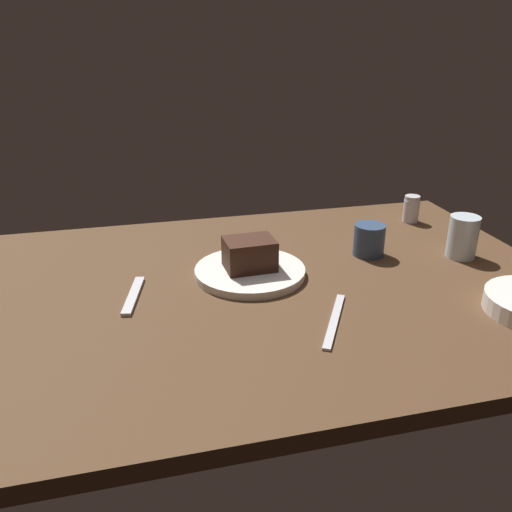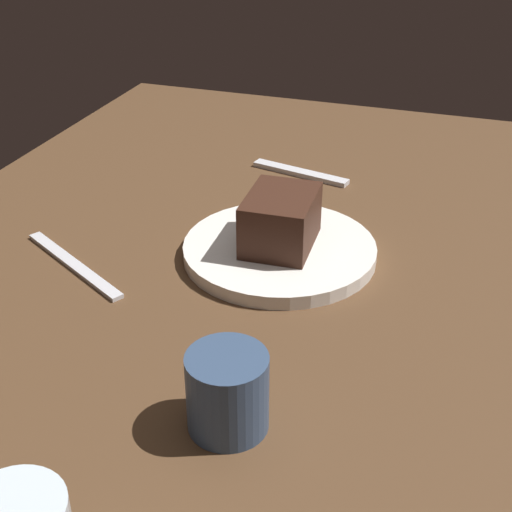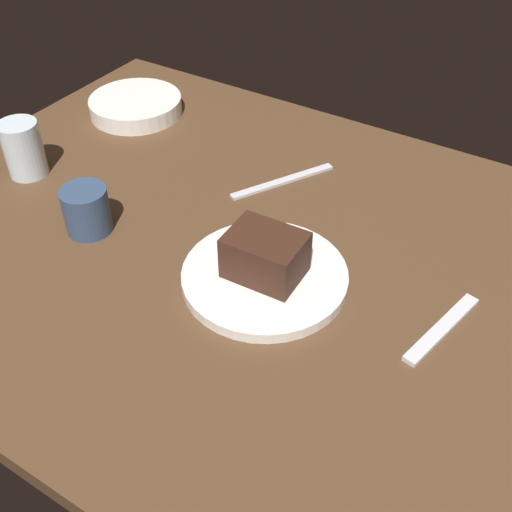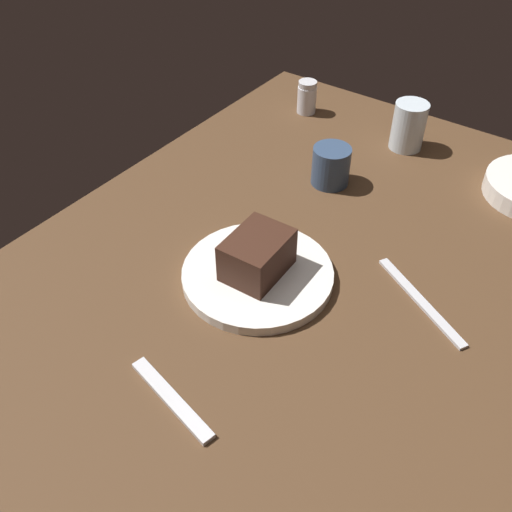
% 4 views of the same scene
% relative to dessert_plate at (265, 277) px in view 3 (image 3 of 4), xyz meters
% --- Properties ---
extents(dining_table, '(1.20, 0.84, 0.03)m').
position_rel_dessert_plate_xyz_m(dining_table, '(0.02, -0.05, -0.02)').
color(dining_table, '#4C331E').
rests_on(dining_table, ground).
extents(dessert_plate, '(0.23, 0.23, 0.02)m').
position_rel_dessert_plate_xyz_m(dessert_plate, '(0.00, 0.00, 0.00)').
color(dessert_plate, white).
rests_on(dessert_plate, dining_table).
extents(chocolate_cake_slice, '(0.10, 0.08, 0.06)m').
position_rel_dessert_plate_xyz_m(chocolate_cake_slice, '(-0.00, 0.00, 0.04)').
color(chocolate_cake_slice, '#381E14').
rests_on(chocolate_cake_slice, dessert_plate).
extents(water_glass, '(0.06, 0.06, 0.09)m').
position_rel_dessert_plate_xyz_m(water_glass, '(0.48, -0.02, 0.04)').
color(water_glass, silver).
rests_on(water_glass, dining_table).
extents(side_bowl, '(0.18, 0.18, 0.03)m').
position_rel_dessert_plate_xyz_m(side_bowl, '(0.46, -0.27, 0.01)').
color(side_bowl, white).
rests_on(side_bowl, dining_table).
extents(coffee_cup, '(0.07, 0.07, 0.07)m').
position_rel_dessert_plate_xyz_m(coffee_cup, '(0.28, 0.04, 0.03)').
color(coffee_cup, '#334766').
rests_on(coffee_cup, dining_table).
extents(dessert_spoon, '(0.05, 0.15, 0.01)m').
position_rel_dessert_plate_xyz_m(dessert_spoon, '(-0.24, -0.04, -0.00)').
color(dessert_spoon, silver).
rests_on(dessert_spoon, dining_table).
extents(butter_knife, '(0.11, 0.17, 0.01)m').
position_rel_dessert_plate_xyz_m(butter_knife, '(0.10, -0.22, -0.01)').
color(butter_knife, silver).
rests_on(butter_knife, dining_table).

